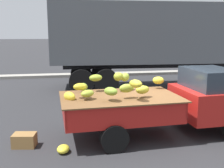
{
  "coord_description": "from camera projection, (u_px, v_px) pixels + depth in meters",
  "views": [
    {
      "loc": [
        -2.28,
        -6.43,
        2.64
      ],
      "look_at": [
        -1.1,
        0.13,
        1.36
      ],
      "focal_mm": 43.09,
      "sensor_mm": 36.0,
      "label": 1
    }
  ],
  "objects": [
    {
      "name": "ground",
      "position": [
        154.0,
        134.0,
        7.11
      ],
      "size": [
        220.0,
        220.0,
        0.0
      ],
      "primitive_type": "plane",
      "color": "#28282B"
    },
    {
      "name": "curb_strip",
      "position": [
        101.0,
        74.0,
        16.71
      ],
      "size": [
        80.0,
        0.8,
        0.16
      ],
      "primitive_type": "cube",
      "color": "gray",
      "rests_on": "ground"
    },
    {
      "name": "pickup_truck",
      "position": [
        194.0,
        99.0,
        7.16
      ],
      "size": [
        5.24,
        2.03,
        1.7
      ],
      "rotation": [
        0.0,
        0.0,
        0.04
      ],
      "color": "#B21E19",
      "rests_on": "ground"
    },
    {
      "name": "semi_trailer",
      "position": [
        176.0,
        35.0,
        12.95
      ],
      "size": [
        12.13,
        3.26,
        3.95
      ],
      "rotation": [
        0.0,
        0.0,
        -0.06
      ],
      "color": "#4C5156",
      "rests_on": "ground"
    },
    {
      "name": "fallen_banana_bunch_near_tailgate",
      "position": [
        63.0,
        149.0,
        5.98
      ],
      "size": [
        0.33,
        0.4,
        0.17
      ],
      "primitive_type": "ellipsoid",
      "rotation": [
        0.0,
        0.0,
        1.39
      ],
      "color": "yellow",
      "rests_on": "ground"
    },
    {
      "name": "produce_crate",
      "position": [
        24.0,
        140.0,
        6.29
      ],
      "size": [
        0.57,
        0.44,
        0.31
      ],
      "primitive_type": "cube",
      "rotation": [
        0.0,
        0.0,
        -0.17
      ],
      "color": "olive",
      "rests_on": "ground"
    }
  ]
}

